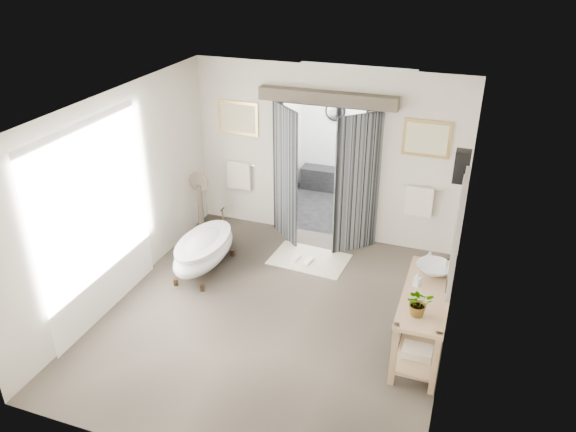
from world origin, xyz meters
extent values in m
plane|color=brown|center=(0.00, 0.00, 0.00)|extent=(5.00, 5.00, 0.00)
cube|color=beige|center=(0.00, -2.50, 1.45)|extent=(4.50, 0.02, 2.90)
cube|color=beige|center=(-2.25, 0.00, 1.45)|extent=(0.02, 5.00, 2.90)
cube|color=beige|center=(2.25, 0.00, 1.45)|extent=(0.02, 5.00, 2.90)
cube|color=beige|center=(-1.52, 2.50, 1.45)|extent=(1.45, 0.02, 2.90)
cube|color=beige|center=(1.52, 2.50, 1.45)|extent=(1.45, 0.02, 2.90)
cube|color=beige|center=(0.00, 2.50, 2.60)|extent=(1.60, 0.02, 0.60)
cube|color=white|center=(0.00, 0.00, 2.90)|extent=(4.50, 5.00, 0.02)
cube|color=white|center=(-2.20, -0.60, 1.35)|extent=(0.02, 2.20, 2.70)
cube|color=gray|center=(2.23, 0.00, 1.70)|extent=(0.05, 0.95, 1.25)
cube|color=silver|center=(2.19, 0.00, 1.70)|extent=(0.01, 0.80, 1.10)
cube|color=black|center=(2.13, 1.55, 1.90)|extent=(0.20, 0.20, 0.45)
sphere|color=#FFCC8C|center=(2.13, 1.55, 1.90)|extent=(0.10, 0.10, 0.10)
cube|color=black|center=(0.00, 3.50, 0.01)|extent=(2.20, 2.00, 0.01)
cube|color=white|center=(0.00, 3.50, 2.50)|extent=(2.20, 2.00, 0.02)
cube|color=white|center=(0.00, 4.50, 1.25)|extent=(2.20, 0.02, 2.50)
cube|color=white|center=(-1.10, 3.50, 1.25)|extent=(0.02, 2.00, 2.50)
cube|color=white|center=(1.10, 3.50, 1.25)|extent=(0.02, 2.00, 2.50)
cube|color=black|center=(0.00, 4.32, 0.23)|extent=(2.00, 0.35, 0.45)
cylinder|color=silver|center=(-0.40, 4.47, 1.60)|extent=(0.40, 0.03, 0.40)
cylinder|color=silver|center=(0.40, 4.47, 1.60)|extent=(0.40, 0.03, 0.40)
cube|color=black|center=(-0.80, 2.50, 1.15)|extent=(0.07, 0.10, 2.30)
cube|color=black|center=(0.80, 2.50, 1.15)|extent=(0.07, 0.10, 2.30)
cube|color=black|center=(0.00, 2.50, 2.30)|extent=(1.67, 0.10, 0.07)
cube|color=black|center=(-0.60, 2.15, 1.15)|extent=(0.61, 0.58, 2.30)
cube|color=black|center=(0.60, 2.15, 1.15)|extent=(0.61, 0.58, 2.30)
cube|color=brown|center=(0.00, 2.40, 2.42)|extent=(2.20, 0.20, 0.20)
cube|color=tan|center=(-1.55, 2.48, 1.92)|extent=(0.72, 0.03, 0.57)
cube|color=beige|center=(-1.55, 2.46, 1.92)|extent=(0.62, 0.01, 0.47)
cube|color=tan|center=(1.55, 2.48, 1.92)|extent=(0.72, 0.03, 0.57)
cube|color=beige|center=(1.55, 2.46, 1.92)|extent=(0.62, 0.01, 0.47)
cylinder|color=silver|center=(-1.55, 2.44, 1.12)|extent=(0.60, 0.02, 0.02)
cube|color=#F5E3C4|center=(-1.55, 2.42, 0.90)|extent=(0.42, 0.08, 0.48)
cylinder|color=silver|center=(1.55, 2.44, 1.12)|extent=(0.60, 0.02, 0.02)
cube|color=#F5E3C4|center=(1.55, 2.42, 0.90)|extent=(0.42, 0.08, 0.48)
cylinder|color=#423120|center=(-1.64, 0.22, 0.05)|extent=(0.07, 0.07, 0.11)
cylinder|color=#423120|center=(-1.20, 0.22, 0.05)|extent=(0.07, 0.07, 0.11)
cylinder|color=#423120|center=(-1.64, 1.28, 0.05)|extent=(0.07, 0.07, 0.11)
cylinder|color=#423120|center=(-1.20, 1.28, 0.05)|extent=(0.07, 0.07, 0.11)
ellipsoid|color=white|center=(-1.42, 0.75, 0.35)|extent=(0.67, 1.50, 0.48)
cylinder|color=#423120|center=(-1.42, 1.44, 0.64)|extent=(0.03, 0.03, 0.19)
cube|color=tan|center=(1.75, -0.74, 0.42)|extent=(0.07, 0.07, 0.85)
cube|color=tan|center=(2.21, -0.74, 0.42)|extent=(0.07, 0.07, 0.85)
cube|color=tan|center=(1.75, 0.74, 0.42)|extent=(0.07, 0.07, 0.85)
cube|color=tan|center=(2.21, 0.74, 0.42)|extent=(0.07, 0.07, 0.85)
cube|color=tan|center=(1.98, 0.00, 0.82)|extent=(0.55, 1.60, 0.05)
cube|color=tan|center=(1.98, 0.00, 0.16)|extent=(0.45, 1.50, 0.03)
cylinder|color=silver|center=(1.71, 0.00, 0.60)|extent=(0.02, 1.40, 0.02)
cube|color=#F5E3C4|center=(1.71, -0.15, 0.40)|extent=(0.06, 0.34, 0.42)
cube|color=#F5E3C4|center=(1.98, -0.35, 0.23)|extent=(0.35, 0.25, 0.10)
cube|color=#F5E3C4|center=(1.98, 0.35, 0.23)|extent=(0.35, 0.25, 0.10)
cube|color=brown|center=(-1.97, 1.72, 0.04)|extent=(0.23, 0.23, 0.08)
cylinder|color=brown|center=(-1.97, 1.72, 0.52)|extent=(0.09, 0.09, 0.88)
cylinder|color=silver|center=(-1.97, 1.74, 1.01)|extent=(0.31, 0.02, 0.31)
cylinder|color=brown|center=(-1.97, 1.73, 1.01)|extent=(0.35, 0.02, 0.35)
cube|color=beige|center=(0.02, 1.57, 0.01)|extent=(1.25, 0.88, 0.01)
cube|color=white|center=(-0.19, 1.46, 0.04)|extent=(0.14, 0.26, 0.05)
cube|color=white|center=(0.04, 1.46, 0.04)|extent=(0.14, 0.26, 0.05)
imported|color=white|center=(2.01, 0.41, 0.93)|extent=(0.57, 0.57, 0.15)
imported|color=gray|center=(1.93, -0.48, 1.01)|extent=(0.37, 0.35, 0.33)
imported|color=gray|center=(1.84, 0.10, 0.94)|extent=(0.10, 0.10, 0.18)
imported|color=gray|center=(1.92, 0.69, 0.93)|extent=(0.14, 0.14, 0.16)
camera|label=1|loc=(2.27, -5.80, 4.71)|focal=35.00mm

